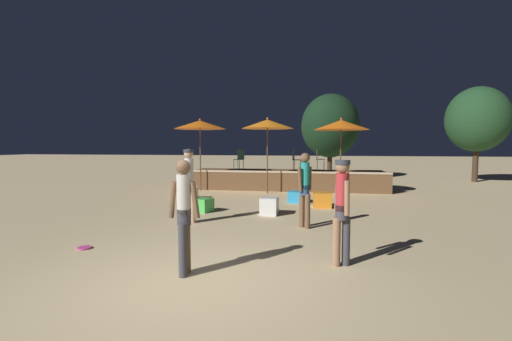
{
  "coord_description": "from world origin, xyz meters",
  "views": [
    {
      "loc": [
        1.69,
        -4.5,
        1.95
      ],
      "look_at": [
        0.0,
        5.09,
        1.23
      ],
      "focal_mm": 24.0,
      "sensor_mm": 36.0,
      "label": 1
    }
  ],
  "objects_px": {
    "bistro_chair_0": "(319,157)",
    "frisbee_disc": "(84,248)",
    "person_1": "(184,213)",
    "background_tree_1": "(477,120)",
    "cube_seat_2": "(204,205)",
    "patio_umbrella_2": "(200,125)",
    "bistro_chair_2": "(295,158)",
    "bistro_chair_1": "(240,157)",
    "cube_seat_3": "(269,206)",
    "cube_seat_1": "(191,193)",
    "patio_umbrella_1": "(267,124)",
    "person_0": "(189,180)",
    "person_2": "(342,206)",
    "background_tree_0": "(330,126)",
    "person_3": "(305,187)",
    "cube_seat_0": "(322,200)",
    "cube_seat_4": "(297,197)",
    "patio_umbrella_0": "(341,125)"
  },
  "relations": [
    {
      "from": "cube_seat_0",
      "to": "person_3",
      "type": "height_order",
      "value": "person_3"
    },
    {
      "from": "bistro_chair_1",
      "to": "frisbee_disc",
      "type": "relative_size",
      "value": 3.65
    },
    {
      "from": "cube_seat_2",
      "to": "person_0",
      "type": "distance_m",
      "value": 1.69
    },
    {
      "from": "cube_seat_0",
      "to": "background_tree_0",
      "type": "relative_size",
      "value": 0.12
    },
    {
      "from": "cube_seat_1",
      "to": "background_tree_1",
      "type": "distance_m",
      "value": 15.56
    },
    {
      "from": "person_2",
      "to": "background_tree_0",
      "type": "height_order",
      "value": "background_tree_0"
    },
    {
      "from": "cube_seat_2",
      "to": "cube_seat_3",
      "type": "xyz_separation_m",
      "value": [
        1.96,
        -0.1,
        0.05
      ]
    },
    {
      "from": "frisbee_disc",
      "to": "person_1",
      "type": "bearing_deg",
      "value": -20.85
    },
    {
      "from": "person_2",
      "to": "bistro_chair_1",
      "type": "relative_size",
      "value": 1.91
    },
    {
      "from": "person_2",
      "to": "bistro_chair_0",
      "type": "bearing_deg",
      "value": 69.67
    },
    {
      "from": "cube_seat_2",
      "to": "patio_umbrella_0",
      "type": "bearing_deg",
      "value": 45.9
    },
    {
      "from": "background_tree_1",
      "to": "cube_seat_2",
      "type": "bearing_deg",
      "value": -138.05
    },
    {
      "from": "bistro_chair_0",
      "to": "frisbee_disc",
      "type": "height_order",
      "value": "bistro_chair_0"
    },
    {
      "from": "person_0",
      "to": "person_2",
      "type": "bearing_deg",
      "value": 143.82
    },
    {
      "from": "cube_seat_2",
      "to": "person_2",
      "type": "relative_size",
      "value": 0.33
    },
    {
      "from": "background_tree_0",
      "to": "cube_seat_2",
      "type": "bearing_deg",
      "value": -110.27
    },
    {
      "from": "person_1",
      "to": "person_0",
      "type": "bearing_deg",
      "value": -164.52
    },
    {
      "from": "cube_seat_4",
      "to": "background_tree_0",
      "type": "height_order",
      "value": "background_tree_0"
    },
    {
      "from": "patio_umbrella_2",
      "to": "bistro_chair_1",
      "type": "relative_size",
      "value": 3.42
    },
    {
      "from": "person_1",
      "to": "background_tree_1",
      "type": "bearing_deg",
      "value": 141.5
    },
    {
      "from": "patio_umbrella_2",
      "to": "bistro_chair_2",
      "type": "height_order",
      "value": "patio_umbrella_2"
    },
    {
      "from": "patio_umbrella_0",
      "to": "background_tree_0",
      "type": "xyz_separation_m",
      "value": [
        -0.16,
        6.56,
        0.33
      ]
    },
    {
      "from": "cube_seat_1",
      "to": "background_tree_1",
      "type": "bearing_deg",
      "value": 32.56
    },
    {
      "from": "person_1",
      "to": "background_tree_1",
      "type": "height_order",
      "value": "background_tree_1"
    },
    {
      "from": "patio_umbrella_1",
      "to": "bistro_chair_2",
      "type": "bearing_deg",
      "value": 48.81
    },
    {
      "from": "patio_umbrella_1",
      "to": "person_0",
      "type": "height_order",
      "value": "patio_umbrella_1"
    },
    {
      "from": "bistro_chair_1",
      "to": "patio_umbrella_2",
      "type": "bearing_deg",
      "value": -26.39
    },
    {
      "from": "patio_umbrella_0",
      "to": "cube_seat_2",
      "type": "distance_m",
      "value": 6.52
    },
    {
      "from": "cube_seat_1",
      "to": "cube_seat_3",
      "type": "height_order",
      "value": "cube_seat_3"
    },
    {
      "from": "bistro_chair_2",
      "to": "background_tree_0",
      "type": "distance_m",
      "value": 6.01
    },
    {
      "from": "bistro_chair_2",
      "to": "cube_seat_2",
      "type": "bearing_deg",
      "value": 162.37
    },
    {
      "from": "cube_seat_2",
      "to": "frisbee_disc",
      "type": "bearing_deg",
      "value": -105.29
    },
    {
      "from": "cube_seat_0",
      "to": "cube_seat_1",
      "type": "bearing_deg",
      "value": 169.38
    },
    {
      "from": "patio_umbrella_1",
      "to": "bistro_chair_0",
      "type": "relative_size",
      "value": 3.4
    },
    {
      "from": "cube_seat_2",
      "to": "cube_seat_1",
      "type": "bearing_deg",
      "value": 119.3
    },
    {
      "from": "cube_seat_1",
      "to": "cube_seat_2",
      "type": "height_order",
      "value": "cube_seat_1"
    },
    {
      "from": "person_1",
      "to": "bistro_chair_0",
      "type": "xyz_separation_m",
      "value": [
        2.04,
        10.86,
        0.47
      ]
    },
    {
      "from": "person_3",
      "to": "bistro_chair_1",
      "type": "distance_m",
      "value": 7.3
    },
    {
      "from": "background_tree_1",
      "to": "person_0",
      "type": "bearing_deg",
      "value": -134.06
    },
    {
      "from": "patio_umbrella_1",
      "to": "person_1",
      "type": "relative_size",
      "value": 1.76
    },
    {
      "from": "cube_seat_3",
      "to": "person_0",
      "type": "distance_m",
      "value": 2.43
    },
    {
      "from": "background_tree_0",
      "to": "background_tree_1",
      "type": "height_order",
      "value": "background_tree_1"
    },
    {
      "from": "frisbee_disc",
      "to": "bistro_chair_2",
      "type": "bearing_deg",
      "value": 69.72
    },
    {
      "from": "person_3",
      "to": "cube_seat_4",
      "type": "bearing_deg",
      "value": 135.1
    },
    {
      "from": "patio_umbrella_2",
      "to": "person_1",
      "type": "xyz_separation_m",
      "value": [
        2.95,
        -9.22,
        -1.87
      ]
    },
    {
      "from": "patio_umbrella_0",
      "to": "patio_umbrella_1",
      "type": "bearing_deg",
      "value": -176.59
    },
    {
      "from": "cube_seat_1",
      "to": "cube_seat_4",
      "type": "bearing_deg",
      "value": -1.15
    },
    {
      "from": "person_0",
      "to": "person_3",
      "type": "height_order",
      "value": "person_0"
    },
    {
      "from": "cube_seat_2",
      "to": "person_0",
      "type": "relative_size",
      "value": 0.31
    },
    {
      "from": "frisbee_disc",
      "to": "background_tree_0",
      "type": "xyz_separation_m",
      "value": [
        5.07,
        14.73,
        3.05
      ]
    }
  ]
}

